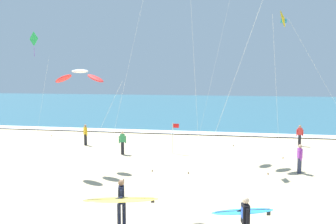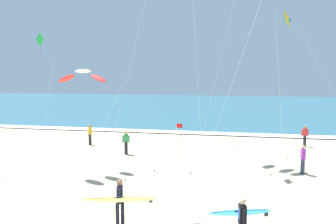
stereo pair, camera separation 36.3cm
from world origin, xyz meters
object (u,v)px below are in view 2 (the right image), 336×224
object	(u,v)px
surfer_trailing	(119,200)
kite_diamond_emerald_high	(40,42)
bystander_red_top	(305,136)
bystander_green_top	(126,142)
kite_delta_golden_extra	(288,19)
kite_arc_ivory_distant	(83,76)
bystander_purple_top	(303,159)
surfer_lead	(241,217)
bystander_yellow_top	(90,134)
lifeguard_flag	(177,135)

from	to	relation	value
surfer_trailing	kite_diamond_emerald_high	world-z (taller)	kite_diamond_emerald_high
bystander_red_top	bystander_green_top	distance (m)	13.25
kite_delta_golden_extra	kite_arc_ivory_distant	bearing A→B (deg)	-157.71
surfer_trailing	bystander_purple_top	bearing A→B (deg)	51.29
surfer_lead	kite_diamond_emerald_high	size ratio (longest dim) A/B	0.22
bystander_purple_top	bystander_green_top	distance (m)	11.25
bystander_yellow_top	bystander_purple_top	bearing A→B (deg)	-19.64
kite_arc_ivory_distant	bystander_yellow_top	bearing A→B (deg)	112.21
kite_arc_ivory_distant	bystander_yellow_top	world-z (taller)	kite_arc_ivory_distant
surfer_lead	bystander_purple_top	xyz separation A→B (m)	(3.01, 9.58, -0.23)
kite_delta_golden_extra	bystander_green_top	xyz separation A→B (m)	(-10.16, -0.26, -7.83)
bystander_red_top	bystander_green_top	size ratio (longest dim) A/B	1.00
bystander_green_top	bystander_purple_top	bearing A→B (deg)	-13.87
kite_diamond_emerald_high	kite_delta_golden_extra	size ratio (longest dim) A/B	0.99
kite_delta_golden_extra	bystander_purple_top	bearing A→B (deg)	-75.57
kite_diamond_emerald_high	bystander_yellow_top	distance (m)	10.68
surfer_lead	lifeguard_flag	world-z (taller)	lifeguard_flag
surfer_trailing	surfer_lead	bearing A→B (deg)	-9.17
bystander_red_top	lifeguard_flag	distance (m)	9.84
kite_arc_ivory_distant	kite_diamond_emerald_high	bearing A→B (deg)	129.97
surfer_trailing	bystander_red_top	xyz separation A→B (m)	(8.32, 17.02, -0.24)
surfer_lead	bystander_purple_top	distance (m)	10.05
surfer_lead	lifeguard_flag	size ratio (longest dim) A/B	0.96
surfer_lead	surfer_trailing	xyz separation A→B (m)	(-4.14, 0.67, 0.01)
kite_delta_golden_extra	lifeguard_flag	world-z (taller)	kite_delta_golden_extra
kite_diamond_emerald_high	surfer_trailing	bearing A→B (deg)	-52.68
surfer_lead	kite_delta_golden_extra	size ratio (longest dim) A/B	0.22
bystander_purple_top	bystander_yellow_top	distance (m)	15.59
bystander_green_top	lifeguard_flag	size ratio (longest dim) A/B	0.76
bystander_purple_top	kite_diamond_emerald_high	bearing A→B (deg)	155.91
surfer_trailing	lifeguard_flag	world-z (taller)	lifeguard_flag
kite_diamond_emerald_high	bystander_green_top	world-z (taller)	kite_diamond_emerald_high
bystander_green_top	lifeguard_flag	xyz separation A→B (m)	(3.30, 1.01, 0.45)
kite_delta_golden_extra	bystander_red_top	xyz separation A→B (m)	(1.94, 5.14, -7.83)
bystander_red_top	kite_arc_ivory_distant	bearing A→B (deg)	-143.39
bystander_yellow_top	lifeguard_flag	world-z (taller)	lifeguard_flag
bystander_purple_top	lifeguard_flag	size ratio (longest dim) A/B	0.76
surfer_lead	bystander_purple_top	size ratio (longest dim) A/B	1.27
bystander_purple_top	bystander_green_top	xyz separation A→B (m)	(-10.92, 2.70, 0.00)
surfer_trailing	kite_arc_ivory_distant	world-z (taller)	kite_arc_ivory_distant
kite_arc_ivory_distant	kite_delta_golden_extra	world-z (taller)	kite_delta_golden_extra
kite_delta_golden_extra	kite_diamond_emerald_high	bearing A→B (deg)	162.33
surfer_lead	lifeguard_flag	xyz separation A→B (m)	(-4.62, 13.30, 0.23)
bystander_red_top	kite_diamond_emerald_high	bearing A→B (deg)	176.53
bystander_purple_top	bystander_green_top	bearing A→B (deg)	166.13
surfer_lead	bystander_purple_top	world-z (taller)	surfer_lead
bystander_green_top	surfer_trailing	bearing A→B (deg)	-72.01
lifeguard_flag	kite_diamond_emerald_high	bearing A→B (deg)	156.99
surfer_trailing	kite_arc_ivory_distant	distance (m)	9.68
surfer_lead	kite_arc_ivory_distant	distance (m)	12.67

